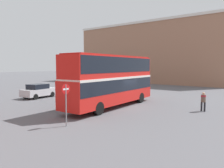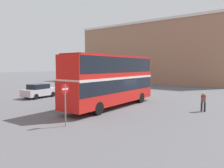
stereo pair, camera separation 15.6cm
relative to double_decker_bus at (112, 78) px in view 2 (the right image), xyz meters
The scene contains 7 objects.
ground_plane 3.09m from the double_decker_bus, 26.50° to the right, with size 240.00×240.00×0.00m, color #5B5B60.
building_row_right 33.26m from the double_decker_bus, 20.17° to the left, with size 11.09×35.36×13.47m.
double_decker_bus is the anchor object (origin of this frame).
pedestrian_foreground 8.13m from the double_decker_bus, 67.94° to the right, with size 0.42×0.42×1.65m.
parked_car_kerb_near 10.76m from the double_decker_bus, 93.75° to the left, with size 4.38×2.37×1.66m.
parked_car_kerb_far 16.58m from the double_decker_bus, 51.70° to the left, with size 4.35×2.78×1.46m.
no_entry_sign 7.29m from the double_decker_bus, 166.26° to the right, with size 0.65×0.08×2.70m.
Camera 2 is at (-17.25, -11.74, 3.83)m, focal length 35.00 mm.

